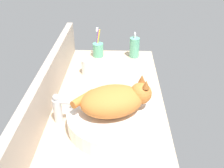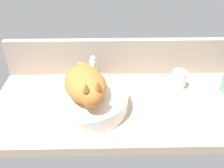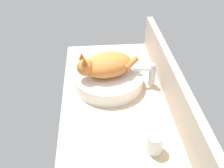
# 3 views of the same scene
# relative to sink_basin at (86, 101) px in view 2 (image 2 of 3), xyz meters

# --- Properties ---
(ground_plane) EXTENTS (1.18, 0.55, 0.04)m
(ground_plane) POSITION_rel_sink_basin_xyz_m (0.17, 0.04, -0.06)
(ground_plane) COLOR #D1B28E
(backsplash_panel) EXTENTS (1.18, 0.04, 0.19)m
(backsplash_panel) POSITION_rel_sink_basin_xyz_m (0.17, 0.29, 0.06)
(backsplash_panel) COLOR #AD9E8E
(backsplash_panel) RESTS_ON ground_plane
(sink_basin) EXTENTS (0.36, 0.36, 0.07)m
(sink_basin) POSITION_rel_sink_basin_xyz_m (0.00, 0.00, 0.00)
(sink_basin) COLOR white
(sink_basin) RESTS_ON ground_plane
(cat) EXTENTS (0.24, 0.32, 0.14)m
(cat) POSITION_rel_sink_basin_xyz_m (0.00, -0.01, 0.09)
(cat) COLOR #CC7533
(cat) RESTS_ON sink_basin
(faucet) EXTENTS (0.04, 0.12, 0.14)m
(faucet) POSITION_rel_sink_basin_xyz_m (0.02, 0.22, 0.04)
(faucet) COLOR silver
(faucet) RESTS_ON ground_plane
(water_glass) EXTENTS (0.07, 0.07, 0.09)m
(water_glass) POSITION_rel_sink_basin_xyz_m (0.44, 0.15, 0.00)
(water_glass) COLOR white
(water_glass) RESTS_ON ground_plane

